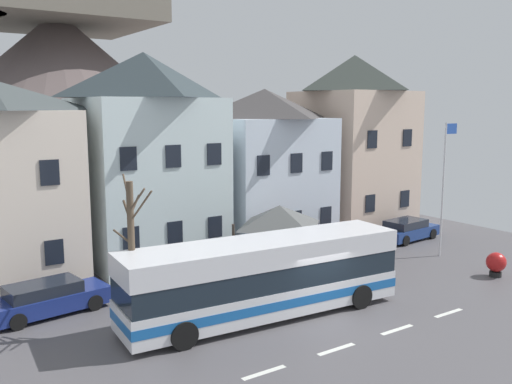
% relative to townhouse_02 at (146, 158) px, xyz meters
% --- Properties ---
extents(ground_plane, '(40.00, 60.00, 0.07)m').
position_rel_townhouse_02_xyz_m(ground_plane, '(2.22, -12.32, -5.53)').
color(ground_plane, '#514E52').
extents(townhouse_02, '(6.80, 6.70, 11.00)m').
position_rel_townhouse_02_xyz_m(townhouse_02, '(0.00, 0.00, 0.00)').
color(townhouse_02, silver).
rests_on(townhouse_02, ground_plane).
extents(townhouse_03, '(6.74, 6.31, 9.25)m').
position_rel_townhouse_02_xyz_m(townhouse_03, '(7.54, -0.19, -0.88)').
color(townhouse_03, silver).
rests_on(townhouse_03, ground_plane).
extents(townhouse_04, '(6.36, 6.76, 11.61)m').
position_rel_townhouse_02_xyz_m(townhouse_04, '(15.02, 0.03, 0.30)').
color(townhouse_04, beige).
rests_on(townhouse_04, ground_plane).
extents(hilltop_castle, '(37.84, 37.84, 25.97)m').
position_rel_townhouse_02_xyz_m(hilltop_castle, '(1.66, 23.17, 3.64)').
color(hilltop_castle, '#625453').
rests_on(hilltop_castle, ground_plane).
extents(transit_bus, '(11.64, 3.33, 3.09)m').
position_rel_townhouse_02_xyz_m(transit_bus, '(0.38, -10.54, -3.94)').
color(transit_bus, silver).
rests_on(transit_bus, ground_plane).
extents(bus_shelter, '(3.60, 3.60, 3.44)m').
position_rel_townhouse_02_xyz_m(bus_shelter, '(4.22, -6.28, -2.61)').
color(bus_shelter, '#473D33').
rests_on(bus_shelter, ground_plane).
extents(parked_car_00, '(4.37, 2.08, 1.32)m').
position_rel_townhouse_02_xyz_m(parked_car_00, '(8.50, -5.07, -4.85)').
color(parked_car_00, maroon).
rests_on(parked_car_00, ground_plane).
extents(parked_car_01, '(4.79, 2.36, 1.32)m').
position_rel_townhouse_02_xyz_m(parked_car_01, '(-6.64, -5.55, -4.84)').
color(parked_car_01, navy).
rests_on(parked_car_01, ground_plane).
extents(parked_car_02, '(4.42, 2.25, 1.28)m').
position_rel_townhouse_02_xyz_m(parked_car_02, '(14.95, -5.06, -4.86)').
color(parked_car_02, navy).
rests_on(parked_car_02, ground_plane).
extents(pedestrian_00, '(0.31, 0.37, 1.47)m').
position_rel_townhouse_02_xyz_m(pedestrian_00, '(7.74, -9.31, -4.74)').
color(pedestrian_00, '#2D2D38').
rests_on(pedestrian_00, ground_plane).
extents(pedestrian_01, '(0.32, 0.32, 1.45)m').
position_rel_townhouse_02_xyz_m(pedestrian_01, '(7.78, -10.26, -4.69)').
color(pedestrian_01, '#2D2D38').
rests_on(pedestrian_01, ground_plane).
extents(public_bench, '(1.75, 0.48, 0.87)m').
position_rel_townhouse_02_xyz_m(public_bench, '(4.96, -4.15, -5.02)').
color(public_bench, '#473828').
rests_on(public_bench, ground_plane).
extents(flagpole, '(0.95, 0.10, 7.37)m').
position_rel_townhouse_02_xyz_m(flagpole, '(13.63, -8.61, -1.25)').
color(flagpole, silver).
rests_on(flagpole, ground_plane).
extents(harbour_buoy, '(0.95, 0.95, 1.20)m').
position_rel_townhouse_02_xyz_m(harbour_buoy, '(12.68, -12.57, -4.83)').
color(harbour_buoy, black).
rests_on(harbour_buoy, ground_plane).
extents(bare_tree_00, '(1.01, 2.39, 5.72)m').
position_rel_townhouse_02_xyz_m(bare_tree_00, '(-4.42, -9.07, -2.51)').
color(bare_tree_00, brown).
rests_on(bare_tree_00, ground_plane).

